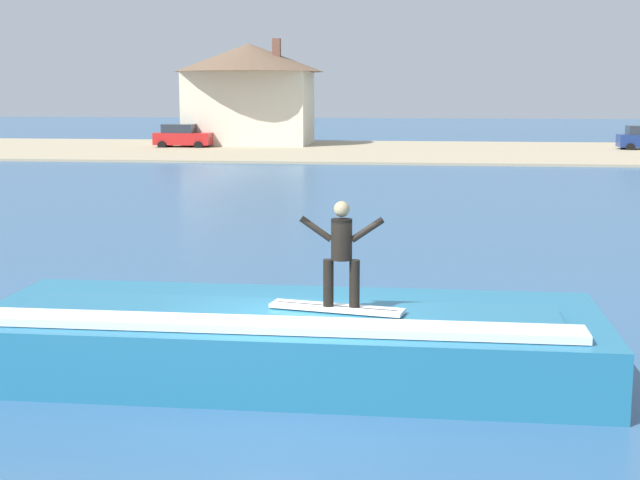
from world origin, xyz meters
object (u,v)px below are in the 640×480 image
(surfboard, at_px, (337,308))
(house_with_chimney, at_px, (249,86))
(car_near_shore, at_px, (182,136))
(surfer, at_px, (342,248))
(wave_crest, at_px, (290,340))

(surfboard, bearing_deg, house_with_chimney, 102.56)
(car_near_shore, bearing_deg, surfer, -72.14)
(wave_crest, bearing_deg, car_near_shore, 107.15)
(car_near_shore, bearing_deg, house_with_chimney, 42.85)
(surfboard, height_order, car_near_shore, car_near_shore)
(surfer, bearing_deg, house_with_chimney, 102.62)
(house_with_chimney, bearing_deg, car_near_shore, -137.15)
(wave_crest, relative_size, surfer, 6.04)
(surfer, relative_size, house_with_chimney, 0.14)
(surfer, bearing_deg, wave_crest, 155.14)
(surfboard, distance_m, house_with_chimney, 59.32)
(wave_crest, bearing_deg, surfer, -24.86)
(house_with_chimney, bearing_deg, wave_crest, -78.10)
(surfboard, bearing_deg, wave_crest, 154.43)
(wave_crest, xyz_separation_m, surfboard, (0.78, -0.37, 0.63))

